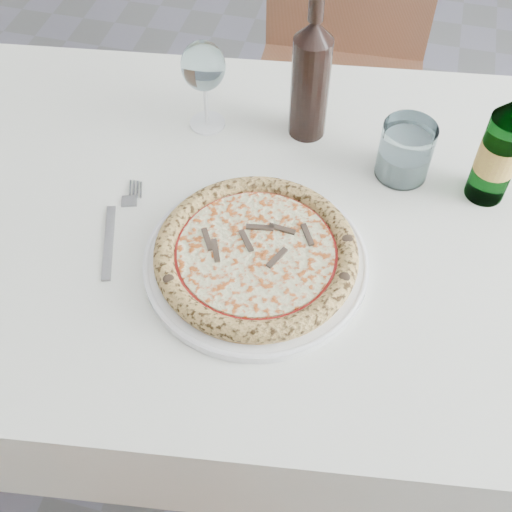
# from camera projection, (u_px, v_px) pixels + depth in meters

# --- Properties ---
(floor) EXTENTS (5.00, 6.00, 0.02)m
(floor) POSITION_uv_depth(u_px,v_px,m) (221.00, 339.00, 1.73)
(floor) COLOR slate
(floor) RESTS_ON ground
(dining_table) EXTENTS (1.42, 0.96, 0.76)m
(dining_table) POSITION_uv_depth(u_px,v_px,m) (271.00, 253.00, 1.06)
(dining_table) COLOR brown
(dining_table) RESTS_ON floor
(chair_far) EXTENTS (0.45, 0.45, 0.93)m
(chair_far) POSITION_uv_depth(u_px,v_px,m) (342.00, 51.00, 1.62)
(chair_far) COLOR brown
(chair_far) RESTS_ON floor
(plate) EXTENTS (0.32, 0.32, 0.02)m
(plate) POSITION_uv_depth(u_px,v_px,m) (256.00, 261.00, 0.92)
(plate) COLOR white
(plate) RESTS_ON dining_table
(pizza) EXTENTS (0.29, 0.29, 0.03)m
(pizza) POSITION_uv_depth(u_px,v_px,m) (256.00, 253.00, 0.91)
(pizza) COLOR #E4C077
(pizza) RESTS_ON plate
(fork) EXTENTS (0.06, 0.20, 0.00)m
(fork) POSITION_uv_depth(u_px,v_px,m) (116.00, 229.00, 0.97)
(fork) COLOR slate
(fork) RESTS_ON dining_table
(wine_glass) EXTENTS (0.07, 0.07, 0.16)m
(wine_glass) POSITION_uv_depth(u_px,v_px,m) (203.00, 68.00, 1.02)
(wine_glass) COLOR white
(wine_glass) RESTS_ON dining_table
(tumbler) EXTENTS (0.08, 0.08, 0.09)m
(tumbler) POSITION_uv_depth(u_px,v_px,m) (405.00, 154.00, 1.01)
(tumbler) COLOR silver
(tumbler) RESTS_ON dining_table
(beer_bottle) EXTENTS (0.06, 0.06, 0.23)m
(beer_bottle) POSITION_uv_depth(u_px,v_px,m) (501.00, 149.00, 0.94)
(beer_bottle) COLOR #2D6E36
(beer_bottle) RESTS_ON dining_table
(wine_bottle) EXTENTS (0.06, 0.06, 0.26)m
(wine_bottle) POSITION_uv_depth(u_px,v_px,m) (311.00, 78.00, 1.02)
(wine_bottle) COLOR black
(wine_bottle) RESTS_ON dining_table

